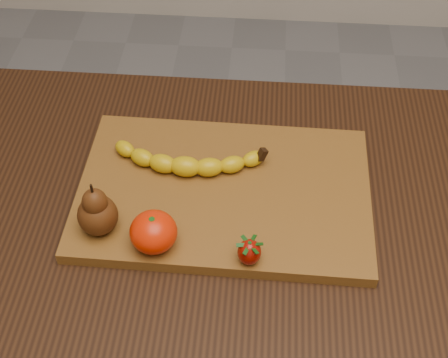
# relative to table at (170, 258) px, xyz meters

# --- Properties ---
(table) EXTENTS (1.00, 0.70, 0.76)m
(table) POSITION_rel_table_xyz_m (0.00, 0.00, 0.00)
(table) COLOR black
(table) RESTS_ON ground
(cutting_board) EXTENTS (0.45, 0.31, 0.02)m
(cutting_board) POSITION_rel_table_xyz_m (0.08, 0.06, 0.11)
(cutting_board) COLOR brown
(cutting_board) RESTS_ON table
(banana) EXTENTS (0.21, 0.06, 0.03)m
(banana) POSITION_rel_table_xyz_m (0.02, 0.08, 0.13)
(banana) COLOR #CDA909
(banana) RESTS_ON cutting_board
(pear) EXTENTS (0.06, 0.06, 0.09)m
(pear) POSITION_rel_table_xyz_m (-0.09, -0.04, 0.16)
(pear) COLOR #4D260C
(pear) RESTS_ON cutting_board
(mandarin) EXTENTS (0.08, 0.08, 0.06)m
(mandarin) POSITION_rel_table_xyz_m (-0.01, -0.06, 0.15)
(mandarin) COLOR red
(mandarin) RESTS_ON cutting_board
(strawberry) EXTENTS (0.04, 0.04, 0.04)m
(strawberry) POSITION_rel_table_xyz_m (0.13, -0.08, 0.14)
(strawberry) COLOR #8D0C03
(strawberry) RESTS_ON cutting_board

